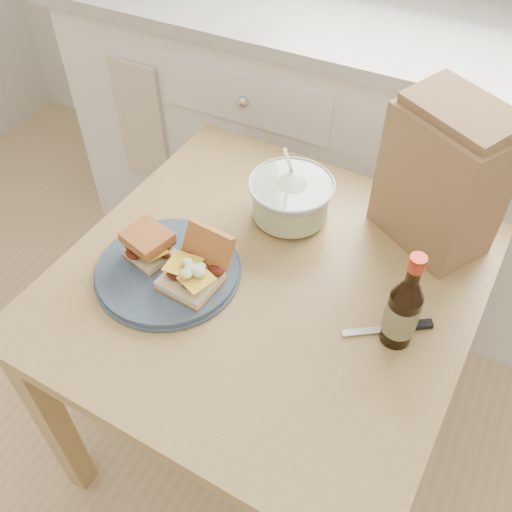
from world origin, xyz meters
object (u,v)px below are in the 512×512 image
at_px(dining_table, 266,308).
at_px(coleslaw_bowl, 291,200).
at_px(plate, 168,270).
at_px(paper_bag, 442,181).
at_px(beer_bottle, 403,310).

bearing_deg(dining_table, coleslaw_bowl, 103.11).
distance_m(plate, paper_bag, 0.62).
relative_size(dining_table, coleslaw_bowl, 4.52).
height_order(dining_table, beer_bottle, beer_bottle).
bearing_deg(coleslaw_bowl, dining_table, -79.88).
bearing_deg(dining_table, paper_bag, 49.77).
xyz_separation_m(dining_table, coleslaw_bowl, (-0.04, 0.20, 0.16)).
distance_m(plate, coleslaw_bowl, 0.33).
xyz_separation_m(plate, beer_bottle, (0.50, 0.06, 0.08)).
xyz_separation_m(dining_table, paper_bag, (0.27, 0.29, 0.26)).
bearing_deg(plate, dining_table, 22.86).
bearing_deg(beer_bottle, coleslaw_bowl, 147.13).
xyz_separation_m(plate, coleslaw_bowl, (0.16, 0.29, 0.04)).
relative_size(dining_table, plate, 2.95).
height_order(plate, paper_bag, paper_bag).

